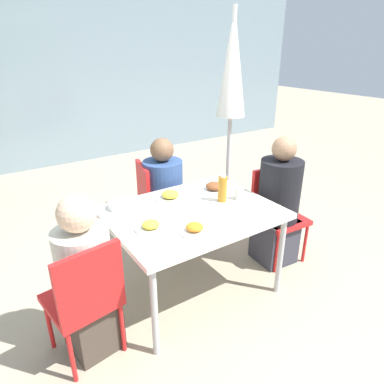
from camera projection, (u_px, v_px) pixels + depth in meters
The scene contains 17 objects.
ground_plane at pixel (192, 287), 2.86m from camera, with size 24.00×24.00×0.00m, color tan.
building_facade at pixel (50, 70), 5.30m from camera, with size 10.00×0.20×3.00m.
dining_table at pixel (192, 217), 2.60m from camera, with size 1.24×0.96×0.72m.
chair_left at pixel (86, 295), 2.04m from camera, with size 0.45×0.45×0.85m.
person_left at pixel (87, 281), 2.11m from camera, with size 0.34×0.34×1.11m.
chair_right at pixel (275, 207), 3.14m from camera, with size 0.43×0.43×0.85m.
person_right at pixel (278, 206), 3.03m from camera, with size 0.36×0.36×1.18m.
chair_far at pixel (154, 199), 3.32m from camera, with size 0.48×0.48×0.85m.
person_far at pixel (164, 198), 3.29m from camera, with size 0.40×0.40×1.10m.
closed_umbrella at pixel (232, 78), 3.38m from camera, with size 0.36×0.36×2.21m.
plate_0 at pixel (195, 229), 2.27m from camera, with size 0.21×0.21×0.06m.
plate_1 at pixel (151, 226), 2.30m from camera, with size 0.22×0.22×0.06m.
plate_2 at pixel (215, 188), 2.91m from camera, with size 0.27×0.27×0.07m.
plate_3 at pixel (171, 196), 2.75m from camera, with size 0.25×0.25×0.07m.
bottle at pixel (222, 188), 2.68m from camera, with size 0.07×0.07×0.22m.
drinking_cup at pixel (239, 194), 2.74m from camera, with size 0.07×0.07×0.09m.
salad_bowl at pixel (121, 205), 2.60m from camera, with size 0.20×0.20×0.05m.
Camera 1 is at (-1.28, -1.92, 1.87)m, focal length 32.00 mm.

